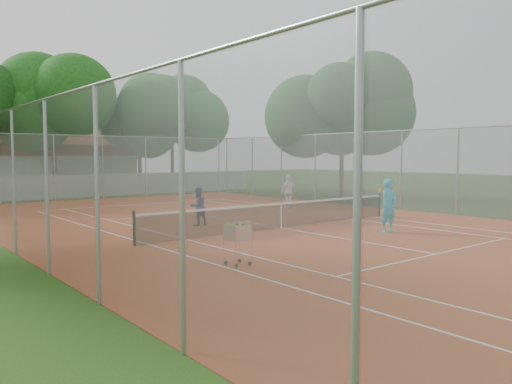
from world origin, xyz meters
TOP-DOWN VIEW (x-y plane):
  - ground at (0.00, 0.00)m, footprint 120.00×120.00m
  - court_pad at (0.00, 0.00)m, footprint 18.00×34.00m
  - court_lines at (0.00, 0.00)m, footprint 10.98×23.78m
  - tennis_net at (0.00, 0.00)m, footprint 11.88×0.10m
  - perimeter_fence at (0.00, 0.00)m, footprint 18.00×34.00m
  - boundary_wall at (0.00, 19.00)m, footprint 26.00×0.30m
  - clubhouse at (-2.00, 29.00)m, footprint 16.40×9.00m
  - tropical_trees at (0.00, 22.00)m, footprint 29.00×19.00m
  - player_near at (2.31, -3.14)m, footprint 0.75×0.55m
  - player_far_left at (-2.03, 2.59)m, footprint 0.73×0.57m
  - player_far_right at (5.00, 4.97)m, footprint 1.04×0.50m
  - ball_hopper at (-5.12, -4.09)m, footprint 0.68×0.68m

SIDE VIEW (x-z plane):
  - ground at x=0.00m, z-range 0.00..0.00m
  - court_pad at x=0.00m, z-range 0.00..0.02m
  - court_lines at x=0.00m, z-range 0.02..0.03m
  - tennis_net at x=0.00m, z-range 0.02..1.00m
  - ball_hopper at x=-5.12m, z-range 0.02..1.15m
  - boundary_wall at x=0.00m, z-range 0.00..1.50m
  - player_far_left at x=-2.03m, z-range 0.02..1.51m
  - player_far_right at x=5.00m, z-range 0.02..1.75m
  - player_near at x=2.31m, z-range 0.02..1.92m
  - perimeter_fence at x=0.00m, z-range 0.00..4.00m
  - clubhouse at x=-2.00m, z-range 0.00..4.40m
  - tropical_trees at x=0.00m, z-range 0.00..10.00m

